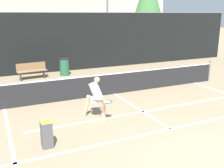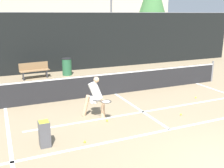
{
  "view_description": "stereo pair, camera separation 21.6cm",
  "coord_description": "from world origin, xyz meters",
  "px_view_note": "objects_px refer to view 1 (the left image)",
  "views": [
    {
      "loc": [
        -4.75,
        -3.07,
        3.4
      ],
      "look_at": [
        -0.88,
        5.2,
        0.95
      ],
      "focal_mm": 42.0,
      "sensor_mm": 36.0,
      "label": 1
    },
    {
      "loc": [
        -4.56,
        -3.16,
        3.4
      ],
      "look_at": [
        -0.88,
        5.2,
        0.95
      ],
      "focal_mm": 42.0,
      "sensor_mm": 36.0,
      "label": 2
    }
  ],
  "objects_px": {
    "player_practicing": "(96,96)",
    "ball_hopper": "(47,134)",
    "parked_car": "(94,49)",
    "courtside_bench": "(32,70)",
    "trash_bin": "(64,67)"
  },
  "relations": [
    {
      "from": "courtside_bench",
      "to": "parked_car",
      "type": "xyz_separation_m",
      "value": [
        5.68,
        5.33,
        0.19
      ]
    },
    {
      "from": "trash_bin",
      "to": "parked_car",
      "type": "xyz_separation_m",
      "value": [
        3.87,
        5.28,
        0.17
      ]
    },
    {
      "from": "player_practicing",
      "to": "ball_hopper",
      "type": "bearing_deg",
      "value": -103.55
    },
    {
      "from": "courtside_bench",
      "to": "trash_bin",
      "type": "bearing_deg",
      "value": -5.21
    },
    {
      "from": "player_practicing",
      "to": "ball_hopper",
      "type": "height_order",
      "value": "player_practicing"
    },
    {
      "from": "courtside_bench",
      "to": "trash_bin",
      "type": "xyz_separation_m",
      "value": [
        1.81,
        0.05,
        0.02
      ]
    },
    {
      "from": "ball_hopper",
      "to": "courtside_bench",
      "type": "xyz_separation_m",
      "value": [
        0.83,
        7.94,
        0.1
      ]
    },
    {
      "from": "courtside_bench",
      "to": "ball_hopper",
      "type": "bearing_deg",
      "value": -102.9
    },
    {
      "from": "parked_car",
      "to": "courtside_bench",
      "type": "bearing_deg",
      "value": -136.8
    },
    {
      "from": "ball_hopper",
      "to": "parked_car",
      "type": "height_order",
      "value": "parked_car"
    },
    {
      "from": "trash_bin",
      "to": "parked_car",
      "type": "height_order",
      "value": "parked_car"
    },
    {
      "from": "player_practicing",
      "to": "ball_hopper",
      "type": "relative_size",
      "value": 2.0
    },
    {
      "from": "player_practicing",
      "to": "courtside_bench",
      "type": "relative_size",
      "value": 0.89
    },
    {
      "from": "player_practicing",
      "to": "parked_car",
      "type": "xyz_separation_m",
      "value": [
        4.59,
        11.91,
        -0.11
      ]
    },
    {
      "from": "courtside_bench",
      "to": "trash_bin",
      "type": "relative_size",
      "value": 1.64
    }
  ]
}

